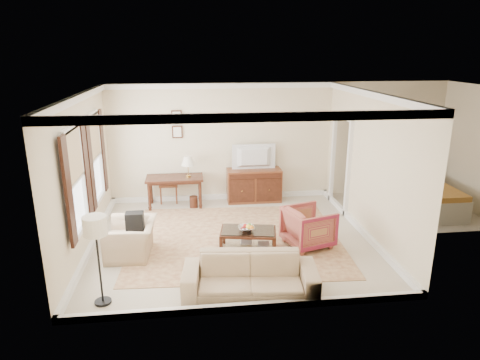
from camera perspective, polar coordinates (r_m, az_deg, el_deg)
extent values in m
cube|color=beige|center=(8.68, -1.09, -7.91)|extent=(5.50, 5.00, 0.01)
cube|color=white|center=(7.90, -1.21, 11.52)|extent=(5.50, 5.00, 0.01)
cube|color=beige|center=(10.59, -2.49, 4.99)|extent=(5.50, 0.01, 2.90)
cube|color=beige|center=(5.82, 1.31, -5.28)|extent=(5.50, 0.01, 2.90)
cube|color=beige|center=(8.37, -20.22, 0.66)|extent=(0.01, 5.00, 2.90)
cube|color=beige|center=(8.86, 16.85, 1.86)|extent=(0.01, 5.00, 2.90)
cube|color=beige|center=(10.92, 21.09, -3.74)|extent=(3.00, 2.70, 0.01)
cube|color=beige|center=(11.31, 28.63, 3.68)|extent=(0.01, 2.70, 2.90)
cube|color=brown|center=(8.69, -0.55, -7.82)|extent=(4.30, 3.74, 0.01)
cube|color=#462014|center=(10.33, -8.72, 0.27)|extent=(1.35, 0.67, 0.05)
cylinder|color=#462014|center=(10.24, -11.99, -2.24)|extent=(0.07, 0.07, 0.69)
cylinder|color=#462014|center=(10.19, -5.32, -2.02)|extent=(0.07, 0.07, 0.69)
cylinder|color=#462014|center=(10.72, -11.77, -1.34)|extent=(0.07, 0.07, 0.69)
cylinder|color=#462014|center=(10.68, -5.40, -1.12)|extent=(0.07, 0.07, 0.69)
cube|color=brown|center=(10.67, 1.87, -0.70)|extent=(1.33, 0.51, 0.82)
imported|color=black|center=(10.40, 1.94, 4.10)|extent=(1.02, 0.59, 0.13)
cube|color=#462014|center=(8.04, 1.10, -6.91)|extent=(1.12, 0.77, 0.04)
cube|color=silver|center=(8.02, 1.11, -6.69)|extent=(1.05, 0.71, 0.01)
cube|color=silver|center=(8.14, 1.09, -8.53)|extent=(1.03, 0.68, 0.02)
cube|color=#462014|center=(7.91, -2.54, -8.93)|extent=(0.07, 0.07, 0.40)
cube|color=#462014|center=(7.87, 4.59, -9.10)|extent=(0.07, 0.07, 0.40)
cube|color=#462014|center=(8.39, -2.16, -7.32)|extent=(0.07, 0.07, 0.40)
cube|color=#462014|center=(8.36, 4.52, -7.46)|extent=(0.07, 0.07, 0.40)
imported|color=silver|center=(7.98, 0.85, -6.38)|extent=(0.42, 0.42, 0.10)
imported|color=brown|center=(8.19, 0.08, -8.17)|extent=(0.28, 0.08, 0.38)
imported|color=brown|center=(8.08, 2.36, -8.56)|extent=(0.28, 0.09, 0.38)
imported|color=maroon|center=(8.36, 9.13, -5.96)|extent=(0.97, 1.01, 0.84)
imported|color=tan|center=(8.13, -14.34, -6.89)|extent=(0.70, 1.03, 0.87)
cube|color=black|center=(8.05, -13.86, -5.22)|extent=(0.28, 0.36, 0.40)
imported|color=tan|center=(6.74, 1.35, -11.85)|extent=(2.13, 0.82, 0.81)
cylinder|color=black|center=(7.00, -17.79, -15.19)|extent=(0.25, 0.25, 0.04)
cylinder|color=black|center=(6.72, -18.24, -10.98)|extent=(0.03, 0.03, 1.17)
cylinder|color=silver|center=(6.44, -18.78, -5.80)|extent=(0.34, 0.34, 0.28)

